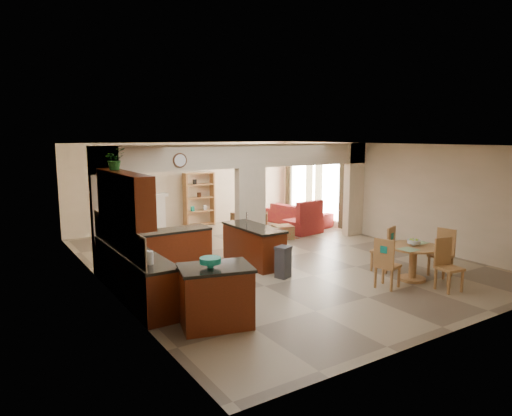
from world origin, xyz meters
TOP-DOWN VIEW (x-y plane):
  - floor at (0.00, 0.00)m, footprint 10.00×10.00m
  - ceiling at (0.00, 0.00)m, footprint 10.00×10.00m
  - wall_back at (0.00, 5.00)m, footprint 8.00×0.00m
  - wall_front at (0.00, -5.00)m, footprint 8.00×0.00m
  - wall_left at (-4.00, 0.00)m, footprint 0.00×10.00m
  - wall_right at (4.00, 0.00)m, footprint 0.00×10.00m
  - partition_left_pier at (-3.70, 1.00)m, footprint 0.60×0.25m
  - partition_center_pier at (0.00, 1.00)m, footprint 0.80×0.25m
  - partition_right_pier at (3.70, 1.00)m, footprint 0.60×0.25m
  - partition_header at (0.00, 1.00)m, footprint 8.00×0.25m
  - kitchen_counter at (-3.26, -0.25)m, footprint 2.52×3.29m
  - upper_cabinets at (-3.82, -0.80)m, footprint 0.35×2.40m
  - peninsula at (-0.60, -0.11)m, footprint 0.70×1.85m
  - wall_clock at (-2.00, 0.85)m, footprint 0.34×0.03m
  - rug at (1.20, 2.10)m, footprint 1.60×1.30m
  - fireplace at (-1.60, 4.83)m, footprint 1.60×0.35m
  - shelving_unit at (0.35, 4.82)m, footprint 1.00×0.32m
  - window_a at (3.97, 2.30)m, footprint 0.02×0.90m
  - window_b at (3.97, 4.00)m, footprint 0.02×0.90m
  - glazed_door at (3.97, 3.15)m, footprint 0.02×0.70m
  - drape_a_left at (3.93, 1.70)m, footprint 0.10×0.28m
  - drape_a_right at (3.93, 2.90)m, footprint 0.10×0.28m
  - drape_b_left at (3.93, 3.40)m, footprint 0.10×0.28m
  - drape_b_right at (3.93, 4.60)m, footprint 0.10×0.28m
  - ceiling_fan at (1.50, 3.00)m, footprint 1.00×1.00m
  - kitchen_island at (-3.01, -2.80)m, footprint 1.30×1.07m
  - teal_bowl at (-3.11, -2.82)m, footprint 0.34×0.34m
  - trash_can at (-0.63, -1.34)m, footprint 0.37×0.34m
  - dining_table at (1.56, -2.96)m, footprint 1.08×1.08m
  - fruit_bowl at (1.57, -2.94)m, footprint 0.27×0.27m
  - sofa at (3.30, 3.21)m, footprint 2.48×1.35m
  - chaise at (2.56, 2.02)m, footprint 1.15×0.99m
  - armchair at (0.92, 2.57)m, footprint 1.05×1.06m
  - ottoman at (1.58, 1.71)m, footprint 0.66×0.66m
  - plant at (-3.82, -0.34)m, footprint 0.42×0.38m
  - chair_north at (1.58, -2.21)m, footprint 0.54×0.54m
  - chair_east at (2.39, -3.08)m, footprint 0.47×0.47m
  - chair_south at (1.63, -3.69)m, footprint 0.48×0.48m
  - chair_west at (0.66, -3.02)m, footprint 0.52×0.52m

SIDE VIEW (x-z plane):
  - floor at x=0.00m, z-range 0.00..0.00m
  - rug at x=1.20m, z-range 0.00..0.01m
  - ottoman at x=1.58m, z-range 0.00..0.39m
  - chaise at x=2.56m, z-range 0.00..0.42m
  - trash_can at x=-0.63m, z-range 0.00..0.63m
  - sofa at x=3.30m, z-range 0.00..0.69m
  - armchair at x=0.92m, z-range 0.00..0.76m
  - peninsula at x=-0.60m, z-range 0.00..0.91m
  - kitchen_counter at x=-3.26m, z-range -0.27..1.20m
  - kitchen_island at x=-3.01m, z-range 0.00..0.99m
  - dining_table at x=1.56m, z-range 0.13..0.86m
  - chair_north at x=1.58m, z-range 0.04..1.07m
  - chair_east at x=2.39m, z-range 0.04..1.07m
  - chair_south at x=1.63m, z-range 0.04..1.07m
  - chair_west at x=0.66m, z-range 0.04..1.07m
  - fireplace at x=-1.60m, z-range 0.01..1.21m
  - fruit_bowl at x=1.57m, z-range 0.74..0.88m
  - shelving_unit at x=0.35m, z-range 0.00..1.80m
  - glazed_door at x=3.97m, z-range 0.00..2.10m
  - teal_bowl at x=-3.11m, z-range 0.98..1.14m
  - partition_center_pier at x=0.00m, z-range 0.00..2.20m
  - drape_a_left at x=3.93m, z-range 0.05..2.35m
  - drape_a_right at x=3.93m, z-range 0.05..2.35m
  - drape_b_left at x=3.93m, z-range 0.05..2.35m
  - drape_b_right at x=3.93m, z-range 0.05..2.35m
  - window_a at x=3.97m, z-range 0.25..2.15m
  - window_b at x=3.97m, z-range 0.25..2.15m
  - partition_left_pier at x=-3.70m, z-range 0.00..2.80m
  - partition_right_pier at x=3.70m, z-range 0.00..2.80m
  - wall_back at x=0.00m, z-range -2.60..5.40m
  - wall_front at x=0.00m, z-range -2.60..5.40m
  - wall_left at x=-4.00m, z-range -3.60..6.40m
  - wall_right at x=4.00m, z-range -3.60..6.40m
  - upper_cabinets at x=-3.82m, z-range 1.47..2.37m
  - wall_clock at x=-2.00m, z-range 2.28..2.62m
  - partition_header at x=0.00m, z-range 2.20..2.80m
  - ceiling_fan at x=1.50m, z-range 2.51..2.61m
  - plant at x=-3.82m, z-range 2.37..2.79m
  - ceiling at x=0.00m, z-range 2.80..2.80m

